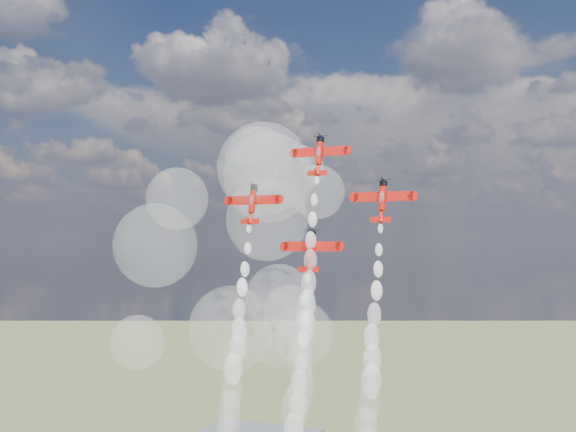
# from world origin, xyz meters

# --- Properties ---
(plane_lead) EXTENTS (12.04, 4.35, 8.49)m
(plane_lead) POSITION_xyz_m (-19.97, 10.01, 114.27)
(plane_lead) COLOR red
(plane_lead) RESTS_ON ground
(plane_left) EXTENTS (12.04, 4.35, 8.49)m
(plane_left) POSITION_xyz_m (-34.23, 7.80, 104.54)
(plane_left) COLOR red
(plane_left) RESTS_ON ground
(plane_right) EXTENTS (12.04, 4.35, 8.49)m
(plane_right) POSITION_xyz_m (-5.71, 7.80, 104.54)
(plane_right) COLOR red
(plane_right) RESTS_ON ground
(plane_slot) EXTENTS (12.04, 4.35, 8.49)m
(plane_slot) POSITION_xyz_m (-19.97, 5.58, 94.81)
(plane_slot) COLOR red
(plane_slot) RESTS_ON ground
(smoke_trail_lead) EXTENTS (5.67, 13.53, 47.33)m
(smoke_trail_lead) POSITION_xyz_m (-19.77, 0.80, 73.93)
(smoke_trail_lead) COLOR white
(smoke_trail_lead) RESTS_ON plane_lead
(smoke_trail_left) EXTENTS (5.41, 12.76, 47.38)m
(smoke_trail_left) POSITION_xyz_m (-34.03, -1.35, 64.42)
(smoke_trail_left) COLOR white
(smoke_trail_left) RESTS_ON plane_left
(smoke_trail_right) EXTENTS (5.74, 12.90, 47.29)m
(smoke_trail_right) POSITION_xyz_m (-5.68, -1.34, 64.19)
(smoke_trail_right) COLOR white
(smoke_trail_right) RESTS_ON plane_right
(drifted_smoke_cloud) EXTENTS (62.78, 41.53, 55.98)m
(drifted_smoke_cloud) POSITION_xyz_m (-45.41, 23.14, 97.34)
(drifted_smoke_cloud) COLOR white
(drifted_smoke_cloud) RESTS_ON ground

